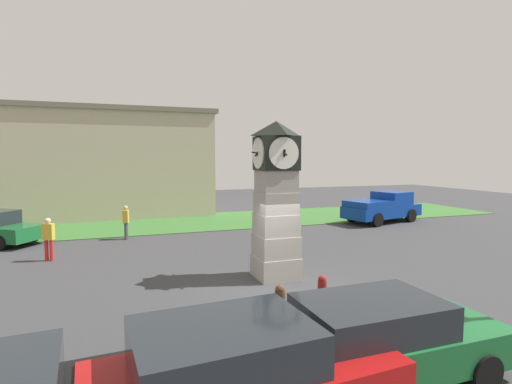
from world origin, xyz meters
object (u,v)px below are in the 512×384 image
bollard_near_tower (280,304)px  pickup_truck (382,207)px  bollard_mid_row (322,292)px  car_near_tower (239,376)px  pedestrian_near_bench (126,220)px  car_by_building (381,339)px  pedestrian_crossing_lot (48,236)px  clock_tower (276,202)px

bollard_near_tower → pickup_truck: bearing=45.0°
bollard_mid_row → car_near_tower: size_ratio=0.19×
bollard_mid_row → pedestrian_near_bench: (-4.58, 11.16, 0.48)m
bollard_mid_row → pickup_truck: 15.37m
car_near_tower → pedestrian_near_bench: bearing=94.6°
pedestrian_near_bench → bollard_mid_row: bearing=-67.7°
bollard_mid_row → pedestrian_near_bench: pedestrian_near_bench is taller
car_by_building → pedestrian_crossing_lot: (-6.84, 11.19, 0.18)m
car_by_building → pickup_truck: pickup_truck is taller
clock_tower → bollard_mid_row: clock_tower is taller
bollard_mid_row → pedestrian_crossing_lot: 10.88m
bollard_near_tower → bollard_mid_row: bollard_near_tower is taller
clock_tower → pickup_truck: (10.45, 8.30, -1.58)m
pedestrian_crossing_lot → bollard_near_tower: bearing=-53.8°
pedestrian_near_bench → car_near_tower: bearing=-85.4°
clock_tower → car_near_tower: bearing=-116.3°
car_near_tower → pedestrian_near_bench: pedestrian_near_bench is taller
car_by_building → pickup_truck: 18.32m
clock_tower → bollard_mid_row: size_ratio=5.65×
pickup_truck → pedestrian_near_bench: size_ratio=3.35×
clock_tower → pickup_truck: clock_tower is taller
bollard_near_tower → bollard_mid_row: bearing=18.3°
bollard_near_tower → pedestrian_near_bench: 12.06m
pickup_truck → car_near_tower: bearing=-132.5°
bollard_near_tower → bollard_mid_row: 1.45m
car_near_tower → pedestrian_near_bench: (-1.19, 14.88, 0.12)m
bollard_mid_row → pickup_truck: (10.38, 11.32, 0.47)m
car_by_building → pedestrian_near_bench: (-3.94, 14.47, 0.17)m
bollard_mid_row → pedestrian_near_bench: size_ratio=0.55×
clock_tower → pickup_truck: size_ratio=0.93×
pedestrian_near_bench → clock_tower: bearing=-61.0°
clock_tower → car_by_building: size_ratio=1.15×
bollard_near_tower → car_near_tower: bearing=-121.7°
pickup_truck → bollard_mid_row: bearing=-132.5°
bollard_near_tower → pickup_truck: 16.65m
car_by_building → pedestrian_crossing_lot: pedestrian_crossing_lot is taller
car_near_tower → car_by_building: size_ratio=1.05×
bollard_near_tower → pickup_truck: size_ratio=0.17×
car_by_building → pedestrian_near_bench: 15.00m
bollard_near_tower → pedestrian_near_bench: pedestrian_near_bench is taller
pickup_truck → pedestrian_near_bench: (-14.97, -0.15, 0.01)m
bollard_mid_row → pedestrian_crossing_lot: size_ratio=0.55×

